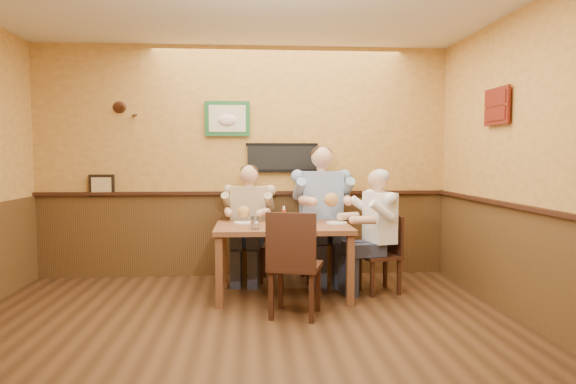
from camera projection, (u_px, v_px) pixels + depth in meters
name	position (u px, v px, depth m)	size (l,w,h in m)	color
room	(258.00, 128.00, 3.94)	(5.02, 5.03, 2.81)	#352010
dining_table	(283.00, 234.00, 5.35)	(1.40, 0.90, 0.75)	brown
chair_back_left	(250.00, 244.00, 6.05)	(0.40, 0.40, 0.86)	#391E12
chair_back_right	(321.00, 238.00, 6.07)	(0.46, 0.46, 0.99)	#391E12
chair_right_end	(379.00, 254.00, 5.51)	(0.39, 0.39, 0.84)	#391E12
chair_near_side	(295.00, 263.00, 4.70)	(0.45, 0.45, 0.98)	#391E12
diner_tan_shirt	(250.00, 229.00, 6.03)	(0.57, 0.57, 1.23)	#CDB58D
diner_blue_polo	(321.00, 220.00, 6.05)	(0.66, 0.66, 1.42)	#859DC8
diner_white_elder	(379.00, 238.00, 5.50)	(0.55, 0.55, 1.19)	white
water_glass_left	(255.00, 223.00, 5.06)	(0.09, 0.09, 0.13)	silver
water_glass_mid	(304.00, 222.00, 5.10)	(0.09, 0.09, 0.13)	white
cola_tumbler	(307.00, 223.00, 5.11)	(0.08, 0.08, 0.10)	black
hot_sauce_bottle	(284.00, 217.00, 5.32)	(0.04, 0.04, 0.18)	#B12E12
salt_shaker	(256.00, 221.00, 5.39)	(0.03, 0.03, 0.08)	silver
pepper_shaker	(278.00, 222.00, 5.25)	(0.03, 0.03, 0.09)	black
plate_far_left	(244.00, 223.00, 5.49)	(0.22, 0.22, 0.01)	silver
plate_far_right	(337.00, 223.00, 5.48)	(0.22, 0.22, 0.01)	white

